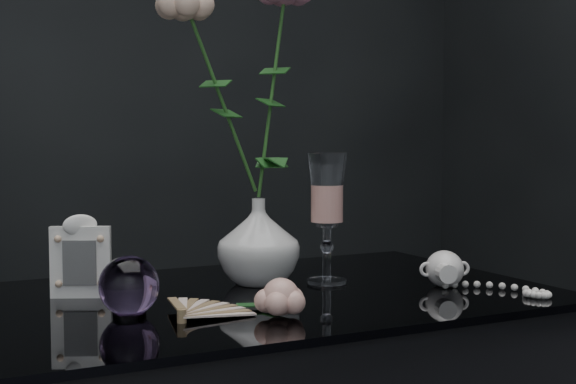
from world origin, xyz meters
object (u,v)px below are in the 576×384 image
picture_frame (81,256)px  loose_rose (281,297)px  paperweight (129,286)px  wine_glass (327,218)px  vase (259,241)px  pearl_jar (445,267)px

picture_frame → loose_rose: (0.22, -0.26, -0.04)m
paperweight → picture_frame: bearing=101.2°
wine_glass → paperweight: 0.39m
wine_glass → loose_rose: wine_glass is taller
loose_rose → paperweight: bearing=138.9°
vase → wine_glass: (0.11, -0.05, 0.04)m
vase → picture_frame: size_ratio=1.12×
loose_rose → vase: bearing=59.4°
wine_glass → pearl_jar: wine_glass is taller
vase → picture_frame: bearing=175.7°
wine_glass → loose_rose: size_ratio=1.40×
picture_frame → pearl_jar: 0.59m
vase → paperweight: 0.30m
wine_glass → pearl_jar: size_ratio=1.00×
paperweight → pearl_jar: paperweight is taller
wine_glass → loose_rose: 0.28m
vase → loose_rose: bearing=-107.8°
pearl_jar → picture_frame: bearing=-178.9°
paperweight → loose_rose: paperweight is taller
vase → wine_glass: size_ratio=0.66×
picture_frame → paperweight: bearing=-53.9°
paperweight → pearl_jar: (0.53, -0.02, -0.01)m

